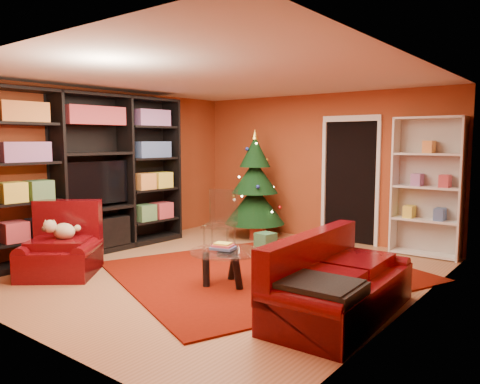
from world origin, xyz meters
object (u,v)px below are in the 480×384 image
Objects in this scene: rug at (264,271)px; coffee_table at (226,268)px; dog at (64,231)px; media_unit at (94,174)px; gift_box_green at (265,241)px; armchair at (60,246)px; sofa at (341,276)px; christmas_tree at (255,185)px; gift_box_red at (258,232)px; white_bookshelf at (427,187)px; acrylic_chair at (220,225)px.

coffee_table reaches higher than rug.
dog is at bearing -140.45° from rug.
gift_box_green is at bearing 44.22° from media_unit.
sofa is at bearing -24.81° from armchair.
gift_box_green is at bearing 123.88° from rug.
christmas_tree is at bearing 66.38° from media_unit.
coffee_table is at bearing -62.45° from gift_box_red.
rug is at bearing -122.94° from white_bookshelf.
armchair is at bearing -114.78° from gift_box_green.
acrylic_chair reaches higher than gift_box_red.
media_unit is 1.68× the size of sofa.
acrylic_chair reaches higher than armchair.
coffee_table is at bearing -60.70° from christmas_tree.
christmas_tree reaches higher than dog.
christmas_tree reaches higher than gift_box_red.
white_bookshelf is (4.21, 2.99, -0.18)m from media_unit.
gift_box_red is 3.81m from sofa.
armchair is at bearing -139.39° from rug.
gift_box_red is 3.55m from armchair.
rug is 2.15m from gift_box_red.
white_bookshelf reaches higher than coffee_table.
coffee_table is at bearing -91.27° from rug.
rug is 1.13× the size of media_unit.
armchair is (-0.74, -3.46, 0.27)m from gift_box_red.
gift_box_green is 0.28× the size of armchair.
rug is 1.86× the size of christmas_tree.
christmas_tree is at bearing -172.51° from white_bookshelf.
acrylic_chair is (1.62, 1.14, -0.80)m from media_unit.
white_bookshelf is at bearing 13.51° from acrylic_chair.
media_unit reaches higher than sofa.
armchair is at bearing 102.57° from sofa.
media_unit is 2.88m from christmas_tree.
acrylic_chair is at bearing 37.60° from media_unit.
gift_box_green is at bearing 25.22° from dog.
white_bookshelf reaches higher than gift_box_green.
white_bookshelf reaches higher than sofa.
gift_box_red is 0.12× the size of sofa.
gift_box_red is at bearing 117.55° from coffee_table.
media_unit is 3.60× the size of acrylic_chair.
armchair is (-1.32, -2.86, 0.25)m from gift_box_green.
gift_box_green is at bearing -152.17° from white_bookshelf.
media_unit reaches higher than gift_box_red.
dog is (-1.32, -2.79, 0.44)m from gift_box_green.
gift_box_red is (1.46, 2.41, -1.13)m from media_unit.
rug is 1.69× the size of white_bookshelf.
gift_box_red is at bearing 127.86° from rug.
sofa reaches higher than gift_box_red.
dog is 2.25m from coffee_table.
rug is 3.12m from media_unit.
gift_box_green is at bearing 110.79° from coffee_table.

